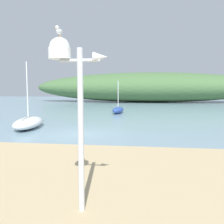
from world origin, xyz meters
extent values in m
plane|color=#7A99A8|center=(0.00, 0.00, 0.00)|extent=(120.00, 120.00, 0.00)
cube|color=tan|center=(0.00, -8.00, 0.10)|extent=(44.00, 9.00, 0.20)
ellipsoid|color=#476B3D|center=(4.46, 33.82, 2.82)|extent=(44.08, 10.06, 5.64)
cylinder|color=silver|center=(2.59, -9.29, 1.86)|extent=(0.12, 0.12, 3.31)
cylinder|color=silver|center=(2.59, -9.29, 3.27)|extent=(0.81, 0.07, 0.07)
cylinder|color=white|center=(2.18, -9.29, 3.41)|extent=(0.45, 0.45, 0.22)
sphere|color=white|center=(2.18, -9.29, 3.52)|extent=(0.41, 0.41, 0.41)
cone|color=silver|center=(3.00, -9.29, 3.33)|extent=(0.28, 0.20, 0.20)
cylinder|color=orange|center=(2.20, -9.29, 3.75)|extent=(0.01, 0.01, 0.05)
cylinder|color=orange|center=(2.16, -9.29, 3.75)|extent=(0.01, 0.01, 0.05)
ellipsoid|color=white|center=(2.18, -9.29, 3.83)|extent=(0.12, 0.22, 0.11)
ellipsoid|color=#9EA0A8|center=(2.18, -9.29, 3.85)|extent=(0.10, 0.20, 0.04)
sphere|color=white|center=(2.17, -9.37, 3.89)|extent=(0.08, 0.08, 0.08)
cone|color=gold|center=(2.16, -9.43, 3.88)|extent=(0.03, 0.05, 0.02)
ellipsoid|color=#2D4C9E|center=(1.02, 12.19, 0.35)|extent=(1.38, 3.06, 0.71)
cylinder|color=silver|center=(1.02, 12.19, 1.98)|extent=(0.08, 0.08, 2.97)
cylinder|color=silver|center=(0.95, 11.75, 0.74)|extent=(0.25, 1.32, 0.06)
ellipsoid|color=white|center=(-4.00, 1.70, 0.36)|extent=(2.40, 4.55, 0.72)
cylinder|color=silver|center=(-4.00, 1.70, 2.49)|extent=(0.08, 0.08, 3.98)
cylinder|color=silver|center=(-3.89, 1.07, 0.75)|extent=(0.41, 1.92, 0.06)
camera|label=1|loc=(3.86, -14.07, 2.73)|focal=39.61mm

